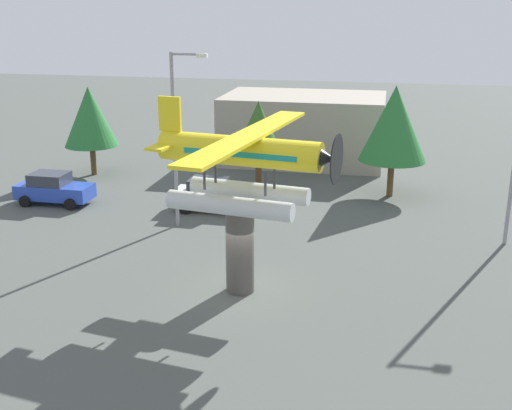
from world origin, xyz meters
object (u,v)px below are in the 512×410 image
car_mid_white (212,195)px  storefront_building (304,128)px  car_near_blue (54,188)px  tree_center_back (394,124)px  display_pedestal (240,250)px  tree_west (90,117)px  floatplane_monument (243,164)px  tree_east (259,129)px  streetlight_primary (178,129)px

car_mid_white → storefront_building: size_ratio=0.38×
car_near_blue → tree_center_back: tree_center_back is taller
display_pedestal → tree_center_back: (5.61, 14.27, 2.53)m
car_mid_white → tree_west: size_ratio=0.73×
floatplane_monument → storefront_building: (-0.66, 22.02, -2.80)m
tree_east → display_pedestal: bearing=-81.3°
streetlight_primary → tree_center_back: size_ratio=1.34×
streetlight_primary → display_pedestal: bearing=-55.6°
car_mid_white → storefront_building: storefront_building is taller
storefront_building → tree_center_back: (6.14, -7.73, 1.93)m
tree_center_back → tree_east: bearing=-177.3°
floatplane_monument → tree_west: bearing=140.3°
floatplane_monument → car_mid_white: (-3.93, 9.56, -4.24)m
car_near_blue → tree_center_back: bearing=16.3°
display_pedestal → storefront_building: storefront_building is taller
car_near_blue → tree_east: bearing=25.2°
car_near_blue → tree_east: 12.11m
streetlight_primary → tree_west: streetlight_primary is taller
storefront_building → floatplane_monument: bearing=-88.3°
car_near_blue → storefront_building: bearing=46.9°
tree_center_back → storefront_building: bearing=128.4°
display_pedestal → streetlight_primary: size_ratio=0.40×
floatplane_monument → streetlight_primary: (-4.80, 6.84, -0.18)m
tree_east → streetlight_primary: bearing=-109.7°
display_pedestal → storefront_building: (-0.53, 22.00, 0.60)m
display_pedestal → car_near_blue: size_ratio=0.82×
tree_center_back → car_near_blue: bearing=-163.7°
car_mid_white → tree_center_back: tree_center_back is taller
display_pedestal → streetlight_primary: streetlight_primary is taller
floatplane_monument → tree_east: size_ratio=1.95×
car_mid_white → tree_east: tree_east is taller
car_near_blue → streetlight_primary: size_ratio=0.49×
tree_east → storefront_building: bearing=78.8°
car_mid_white → storefront_building: bearing=75.3°
car_mid_white → streetlight_primary: bearing=-107.8°
streetlight_primary → tree_west: 12.20m
car_mid_white → storefront_building: 12.96m
streetlight_primary → tree_center_back: 12.71m
display_pedestal → streetlight_primary: (-4.67, 6.82, 3.22)m
tree_west → tree_center_back: 19.05m
floatplane_monument → tree_east: 14.17m
display_pedestal → tree_center_back: size_ratio=0.54×
car_mid_white → tree_west: tree_west is taller
car_near_blue → car_mid_white: (8.99, 0.64, 0.00)m
floatplane_monument → car_near_blue: floatplane_monument is taller
tree_east → tree_center_back: bearing=2.7°
car_near_blue → storefront_building: size_ratio=0.38×
display_pedestal → tree_east: 14.21m
floatplane_monument → storefront_building: floatplane_monument is taller
tree_west → tree_east: (11.28, -1.34, -0.08)m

